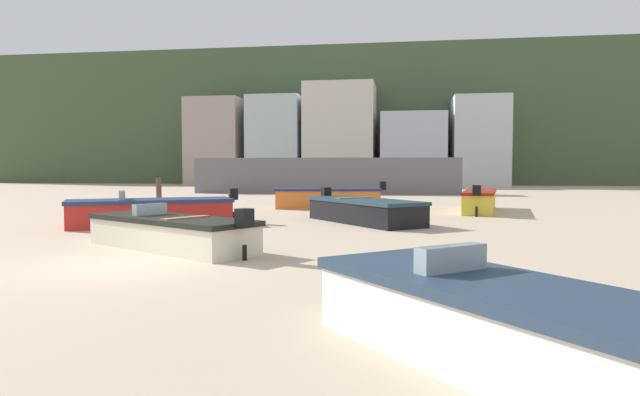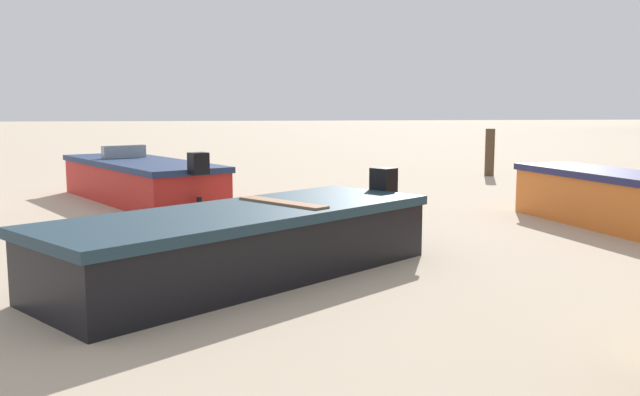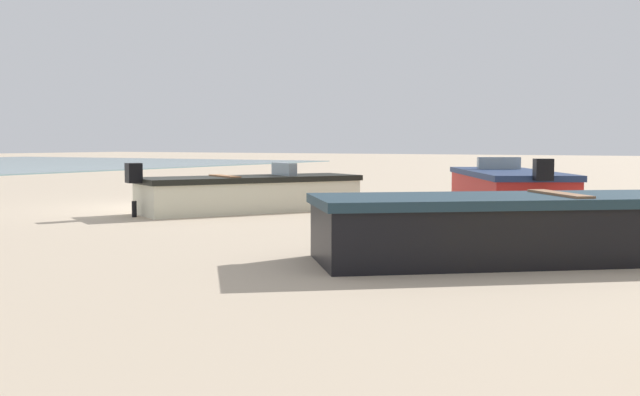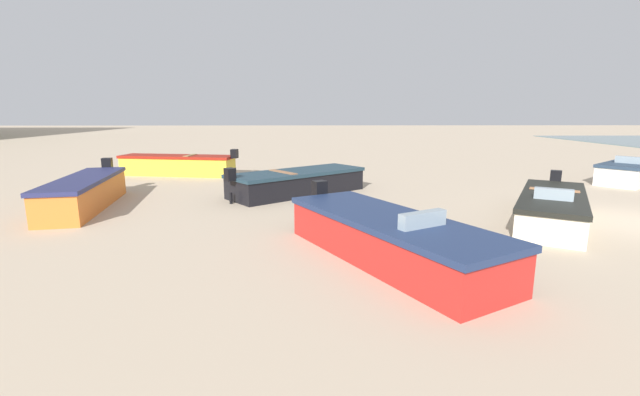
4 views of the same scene
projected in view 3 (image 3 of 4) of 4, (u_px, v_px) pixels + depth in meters
name	position (u px, v px, depth m)	size (l,w,h in m)	color
ground_plane	(175.00, 207.00, 17.94)	(160.00, 160.00, 0.00)	#BCA78C
boat_black_0	(514.00, 227.00, 9.78)	(4.52, 5.06, 1.16)	black
boat_cream_2	(250.00, 193.00, 16.78)	(4.99, 3.80, 1.09)	beige
boat_red_4	(508.00, 191.00, 16.82)	(5.44, 4.05, 1.21)	red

